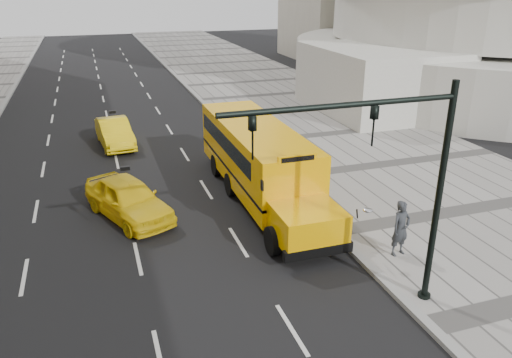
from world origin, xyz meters
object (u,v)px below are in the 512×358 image
object	(u,v)px
school_bus	(258,156)
traffic_signal	(396,175)
taxi_far	(115,133)
taxi_near	(128,199)
pedestrian	(401,228)

from	to	relation	value
school_bus	traffic_signal	bearing A→B (deg)	-85.49
school_bus	taxi_far	xyz separation A→B (m)	(-5.35, 8.97, -1.02)
taxi_near	school_bus	bearing A→B (deg)	-17.62
school_bus	taxi_far	size ratio (longest dim) A/B	2.56
taxi_near	traffic_signal	size ratio (longest dim) A/B	0.73
school_bus	taxi_far	distance (m)	10.50
taxi_near	traffic_signal	bearing A→B (deg)	-76.24
taxi_near	pedestrian	bearing A→B (deg)	-58.81
pedestrian	traffic_signal	xyz separation A→B (m)	(-2.06, -2.32, 2.99)
pedestrian	taxi_far	bearing A→B (deg)	107.00
school_bus	pedestrian	bearing A→B (deg)	-66.93
school_bus	taxi_near	world-z (taller)	school_bus
taxi_far	taxi_near	bearing A→B (deg)	-96.42
taxi_near	traffic_signal	xyz separation A→B (m)	(6.15, -8.28, 3.30)
taxi_far	pedestrian	bearing A→B (deg)	-68.10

